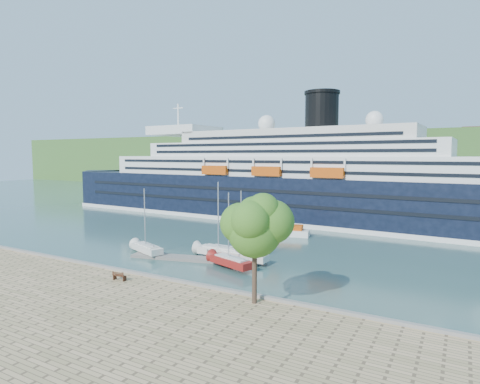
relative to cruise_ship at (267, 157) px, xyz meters
name	(u,v)px	position (x,y,z in m)	size (l,w,h in m)	color
ground	(136,282)	(7.64, -51.21, -14.16)	(400.00, 400.00, 0.00)	#2C4E4C
far_hillside	(377,162)	(7.64, 93.79, -2.16)	(400.00, 50.00, 24.00)	#375F26
quay_coping	(134,272)	(7.64, -51.41, -13.01)	(220.00, 0.50, 0.30)	slate
cruise_ship	(267,157)	(0.00, 0.00, 0.00)	(126.16, 18.37, 28.33)	black
park_bench	(120,275)	(8.01, -54.02, -12.64)	(1.63, 0.67, 1.05)	#4B2815
promenade_tree	(255,244)	(23.96, -52.87, -7.63)	(6.69, 6.69, 11.08)	#2A5B18
floating_pontoon	(194,259)	(7.95, -40.16, -13.96)	(18.53, 2.26, 0.41)	gray
sailboat_white_near	(146,224)	(0.15, -41.04, -9.50)	(7.22, 2.01, 9.33)	silver
sailboat_red	(231,233)	(14.71, -41.35, -9.45)	(7.30, 2.03, 9.43)	maroon
sailboat_white_far	(244,229)	(14.85, -38.10, -9.45)	(7.30, 2.03, 9.43)	silver
tender_launch	(289,230)	(13.06, -17.67, -13.15)	(7.32, 2.50, 2.02)	#C3470B
sailboat_extra	(222,223)	(10.95, -37.62, -8.96)	(8.05, 2.24, 10.40)	silver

